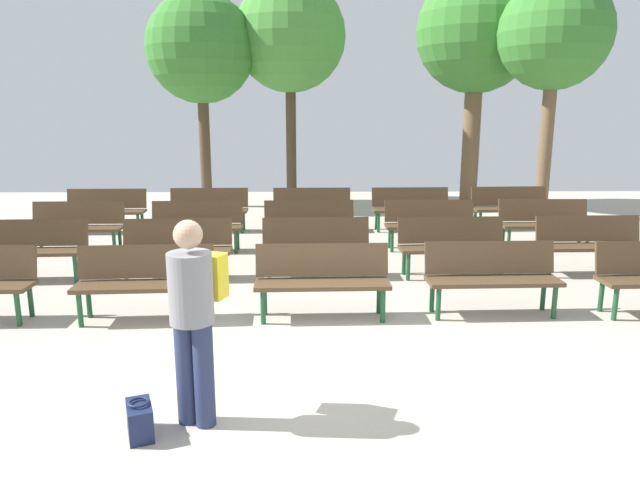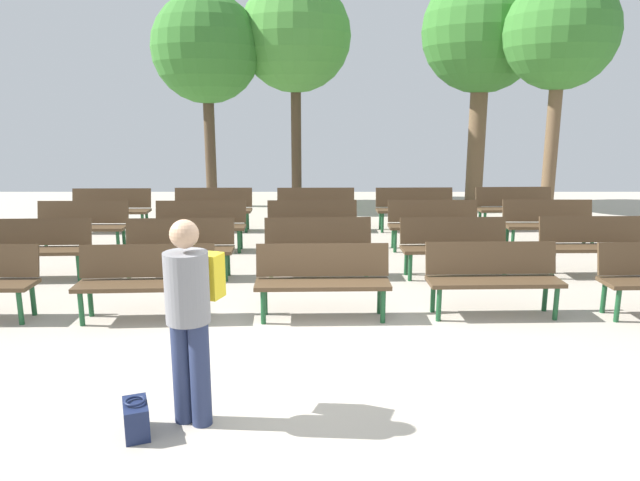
{
  "view_description": "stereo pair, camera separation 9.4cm",
  "coord_description": "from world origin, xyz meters",
  "px_view_note": "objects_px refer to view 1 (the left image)",
  "views": [
    {
      "loc": [
        -0.12,
        -5.15,
        2.44
      ],
      "look_at": [
        0.0,
        3.32,
        0.55
      ],
      "focal_mm": 32.77,
      "sensor_mm": 36.0,
      "label": 1
    },
    {
      "loc": [
        -0.03,
        -5.15,
        2.44
      ],
      "look_at": [
        0.0,
        3.32,
        0.55
      ],
      "focal_mm": 32.77,
      "sensor_mm": 36.0,
      "label": 2
    }
  ],
  "objects_px": {
    "bench_r2_c1": "(197,223)",
    "bench_r3_c0": "(106,208)",
    "bench_r2_c0": "(77,223)",
    "bench_r0_c2": "(322,276)",
    "bench_r0_c3": "(492,273)",
    "tree_2": "(201,49)",
    "bench_r1_c2": "(316,243)",
    "bench_r2_c2": "(309,222)",
    "bench_r2_c4": "(544,221)",
    "bench_r0_c1": "(145,278)",
    "bench_r3_c1": "(209,207)",
    "tree_1": "(555,35)",
    "bench_r1_c1": "(177,245)",
    "bench_r1_c0": "(30,246)",
    "tree_0": "(290,37)",
    "bench_r2_c3": "(430,221)",
    "bench_r1_c3": "(452,243)",
    "bench_r3_c4": "(510,205)",
    "bench_r3_c2": "(312,206)",
    "tree_3": "(477,34)",
    "bench_r3_c3": "(411,206)",
    "handbag": "(140,420)",
    "bench_r1_c4": "(590,241)",
    "visitor_with_backpack": "(194,310)"
  },
  "relations": [
    {
      "from": "bench_r0_c3",
      "to": "handbag",
      "type": "xyz_separation_m",
      "value": [
        -3.51,
        -2.74,
        -0.37
      ]
    },
    {
      "from": "tree_3",
      "to": "tree_1",
      "type": "bearing_deg",
      "value": -57.13
    },
    {
      "from": "bench_r0_c2",
      "to": "bench_r0_c3",
      "type": "height_order",
      "value": "same"
    },
    {
      "from": "bench_r0_c2",
      "to": "bench_r1_c0",
      "type": "xyz_separation_m",
      "value": [
        -4.25,
        1.66,
        0.0
      ]
    },
    {
      "from": "tree_1",
      "to": "bench_r1_c1",
      "type": "bearing_deg",
      "value": -146.45
    },
    {
      "from": "bench_r3_c1",
      "to": "tree_2",
      "type": "xyz_separation_m",
      "value": [
        -0.6,
        3.2,
        3.41
      ]
    },
    {
      "from": "bench_r1_c2",
      "to": "bench_r2_c2",
      "type": "distance_m",
      "value": 1.73
    },
    {
      "from": "bench_r3_c1",
      "to": "handbag",
      "type": "relative_size",
      "value": 4.42
    },
    {
      "from": "bench_r2_c4",
      "to": "tree_2",
      "type": "bearing_deg",
      "value": 145.37
    },
    {
      "from": "bench_r2_c1",
      "to": "bench_r2_c3",
      "type": "relative_size",
      "value": 1.01
    },
    {
      "from": "bench_r3_c1",
      "to": "bench_r3_c2",
      "type": "bearing_deg",
      "value": -0.45
    },
    {
      "from": "bench_r1_c3",
      "to": "bench_r3_c4",
      "type": "distance_m",
      "value": 4.11
    },
    {
      "from": "bench_r2_c1",
      "to": "tree_0",
      "type": "bearing_deg",
      "value": 73.36
    },
    {
      "from": "bench_r0_c3",
      "to": "visitor_with_backpack",
      "type": "relative_size",
      "value": 0.98
    },
    {
      "from": "handbag",
      "to": "tree_1",
      "type": "bearing_deg",
      "value": 54.23
    },
    {
      "from": "bench_r2_c0",
      "to": "tree_2",
      "type": "height_order",
      "value": "tree_2"
    },
    {
      "from": "bench_r1_c2",
      "to": "bench_r2_c3",
      "type": "relative_size",
      "value": 1.01
    },
    {
      "from": "bench_r2_c0",
      "to": "tree_3",
      "type": "distance_m",
      "value": 10.31
    },
    {
      "from": "bench_r3_c2",
      "to": "tree_1",
      "type": "relative_size",
      "value": 0.3
    },
    {
      "from": "bench_r2_c2",
      "to": "bench_r1_c4",
      "type": "bearing_deg",
      "value": -23.57
    },
    {
      "from": "bench_r0_c1",
      "to": "bench_r0_c3",
      "type": "xyz_separation_m",
      "value": [
        4.17,
        0.14,
        0.0
      ]
    },
    {
      "from": "bench_r1_c2",
      "to": "bench_r2_c1",
      "type": "relative_size",
      "value": 1.01
    },
    {
      "from": "bench_r3_c4",
      "to": "bench_r3_c2",
      "type": "bearing_deg",
      "value": 179.28
    },
    {
      "from": "tree_0",
      "to": "bench_r2_c3",
      "type": "bearing_deg",
      "value": -64.09
    },
    {
      "from": "bench_r1_c1",
      "to": "bench_r3_c2",
      "type": "bearing_deg",
      "value": 58.4
    },
    {
      "from": "bench_r3_c1",
      "to": "bench_r3_c3",
      "type": "height_order",
      "value": "same"
    },
    {
      "from": "bench_r3_c3",
      "to": "tree_0",
      "type": "bearing_deg",
      "value": 123.24
    },
    {
      "from": "bench_r0_c1",
      "to": "bench_r3_c1",
      "type": "distance_m",
      "value": 5.24
    },
    {
      "from": "bench_r3_c0",
      "to": "bench_r3_c1",
      "type": "relative_size",
      "value": 1.0
    },
    {
      "from": "bench_r0_c2",
      "to": "bench_r3_c1",
      "type": "height_order",
      "value": "same"
    },
    {
      "from": "bench_r1_c0",
      "to": "tree_3",
      "type": "height_order",
      "value": "tree_3"
    },
    {
      "from": "bench_r2_c1",
      "to": "bench_r0_c3",
      "type": "bearing_deg",
      "value": -39.92
    },
    {
      "from": "bench_r0_c3",
      "to": "tree_2",
      "type": "relative_size",
      "value": 0.3
    },
    {
      "from": "bench_r1_c2",
      "to": "bench_r1_c4",
      "type": "height_order",
      "value": "same"
    },
    {
      "from": "bench_r2_c0",
      "to": "bench_r0_c2",
      "type": "bearing_deg",
      "value": -39.33
    },
    {
      "from": "bench_r1_c2",
      "to": "bench_r3_c1",
      "type": "xyz_separation_m",
      "value": [
        -2.19,
        3.43,
        0.0
      ]
    },
    {
      "from": "bench_r1_c0",
      "to": "tree_1",
      "type": "bearing_deg",
      "value": 24.5
    },
    {
      "from": "bench_r1_c0",
      "to": "bench_r1_c4",
      "type": "relative_size",
      "value": 1.01
    },
    {
      "from": "bench_r1_c0",
      "to": "bench_r2_c2",
      "type": "distance_m",
      "value": 4.47
    },
    {
      "from": "tree_1",
      "to": "handbag",
      "type": "xyz_separation_m",
      "value": [
        -6.6,
        -9.16,
        -3.89
      ]
    },
    {
      "from": "bench_r3_c3",
      "to": "bench_r2_c3",
      "type": "bearing_deg",
      "value": -89.72
    },
    {
      "from": "bench_r2_c1",
      "to": "bench_r3_c0",
      "type": "height_order",
      "value": "same"
    },
    {
      "from": "bench_r1_c3",
      "to": "handbag",
      "type": "distance_m",
      "value": 5.6
    },
    {
      "from": "bench_r3_c1",
      "to": "bench_r1_c0",
      "type": "bearing_deg",
      "value": -120.09
    },
    {
      "from": "bench_r2_c1",
      "to": "bench_r3_c2",
      "type": "bearing_deg",
      "value": 39.41
    },
    {
      "from": "bench_r0_c3",
      "to": "bench_r1_c3",
      "type": "distance_m",
      "value": 1.68
    },
    {
      "from": "bench_r2_c0",
      "to": "bench_r3_c0",
      "type": "distance_m",
      "value": 1.7
    },
    {
      "from": "bench_r2_c0",
      "to": "bench_r3_c4",
      "type": "relative_size",
      "value": 0.99
    },
    {
      "from": "bench_r2_c0",
      "to": "bench_r2_c2",
      "type": "height_order",
      "value": "same"
    },
    {
      "from": "bench_r2_c2",
      "to": "tree_1",
      "type": "bearing_deg",
      "value": 26.93
    }
  ]
}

